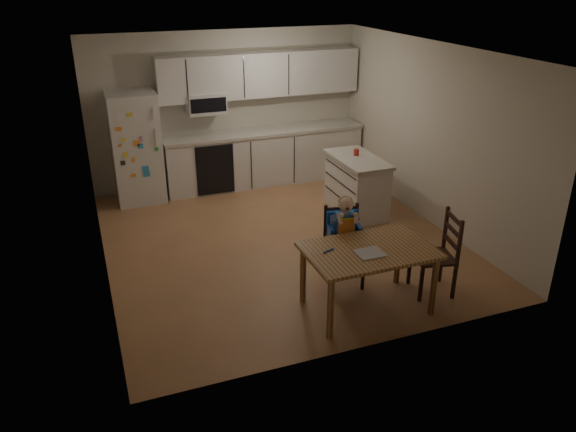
% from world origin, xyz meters
% --- Properties ---
extents(room, '(4.52, 5.01, 2.51)m').
position_xyz_m(room, '(0.00, 0.48, 1.25)').
color(room, '#986A44').
rests_on(room, ground).
extents(refrigerator, '(0.72, 0.70, 1.70)m').
position_xyz_m(refrigerator, '(-1.55, 2.15, 0.85)').
color(refrigerator, silver).
rests_on(refrigerator, ground).
extents(kitchen_run, '(3.37, 0.62, 2.15)m').
position_xyz_m(kitchen_run, '(0.50, 2.24, 0.88)').
color(kitchen_run, silver).
rests_on(kitchen_run, ground).
extents(kitchen_island, '(0.60, 1.15, 0.85)m').
position_xyz_m(kitchen_island, '(1.41, 0.50, 0.43)').
color(kitchen_island, silver).
rests_on(kitchen_island, ground).
extents(red_cup, '(0.08, 0.08, 0.10)m').
position_xyz_m(red_cup, '(1.44, 0.62, 0.90)').
color(red_cup, red).
rests_on(red_cup, kitchen_island).
extents(dining_table, '(1.34, 0.86, 0.72)m').
position_xyz_m(dining_table, '(0.31, -1.89, 0.62)').
color(dining_table, brown).
rests_on(dining_table, ground).
extents(napkin, '(0.28, 0.24, 0.01)m').
position_xyz_m(napkin, '(0.27, -1.98, 0.72)').
color(napkin, '#A8A8AD').
rests_on(napkin, dining_table).
extents(toddler_spoon, '(0.12, 0.06, 0.02)m').
position_xyz_m(toddler_spoon, '(-0.12, -1.79, 0.73)').
color(toddler_spoon, '#1648A8').
rests_on(toddler_spoon, dining_table).
extents(chair_booster, '(0.48, 0.48, 1.08)m').
position_xyz_m(chair_booster, '(0.32, -1.27, 0.65)').
color(chair_booster, black).
rests_on(chair_booster, ground).
extents(chair_side, '(0.50, 0.50, 0.95)m').
position_xyz_m(chair_side, '(1.26, -1.86, 0.54)').
color(chair_side, black).
rests_on(chair_side, ground).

